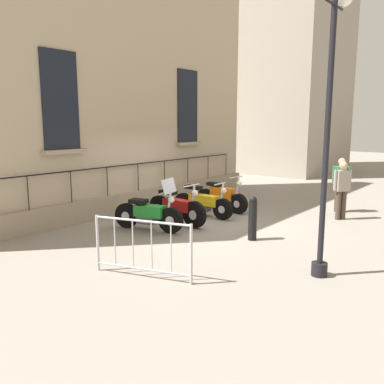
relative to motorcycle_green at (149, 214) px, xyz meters
The scene contains 12 objects.
ground_plane 1.58m from the motorcycle_green, 82.28° to the left, with size 60.00×60.00×0.00m, color gray.
building_facade 4.77m from the motorcycle_green, 147.77° to the left, with size 0.82×11.40×8.74m.
motorcycle_green is the anchor object (origin of this frame).
motorcycle_red 0.93m from the motorcycle_green, 83.70° to the left, with size 1.97×0.61×1.12m.
motorcycle_yellow 2.09m from the motorcycle_green, 87.49° to the left, with size 2.03×0.55×1.03m.
motorcycle_orange 3.05m from the motorcycle_green, 88.41° to the left, with size 1.92×0.58×1.11m.
lamppost 5.36m from the motorcycle_green, ahead, with size 0.34×1.04×4.91m.
crowd_barrier 3.08m from the motorcycle_green, 46.88° to the right, with size 1.78×0.63×1.05m.
bollard 2.61m from the motorcycle_green, 20.99° to the left, with size 0.20×0.20×1.03m.
pedestrian_standing 5.40m from the motorcycle_green, 51.77° to the left, with size 0.40×0.43×1.64m.
pedestrian_walking 5.97m from the motorcycle_green, 60.06° to the left, with size 0.53×0.24×1.64m.
distant_building 15.26m from the motorcycle_green, 101.58° to the left, with size 4.51×6.18×10.95m.
Camera 1 is at (6.80, -8.39, 2.70)m, focal length 37.33 mm.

